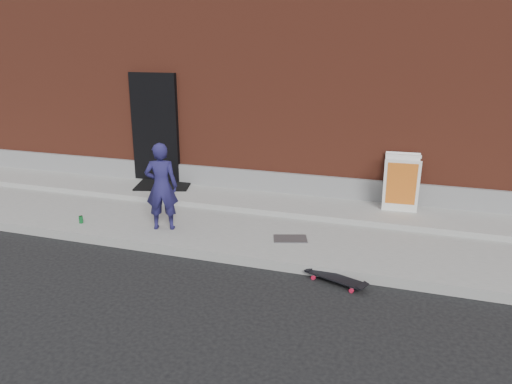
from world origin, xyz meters
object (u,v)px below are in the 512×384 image
at_px(pizza_sign, 401,183).
at_px(soda_can, 81,220).
at_px(skateboard, 336,278).
at_px(child, 161,187).

height_order(pizza_sign, soda_can, pizza_sign).
height_order(skateboard, pizza_sign, pizza_sign).
distance_m(skateboard, soda_can, 4.50).
bearing_deg(soda_can, skateboard, -7.03).
bearing_deg(pizza_sign, skateboard, -103.71).
height_order(child, skateboard, child).
bearing_deg(skateboard, child, 165.53).
xyz_separation_m(pizza_sign, soda_can, (-5.12, -2.15, -0.54)).
xyz_separation_m(skateboard, soda_can, (-4.46, 0.55, 0.13)).
bearing_deg(soda_can, pizza_sign, 22.73).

